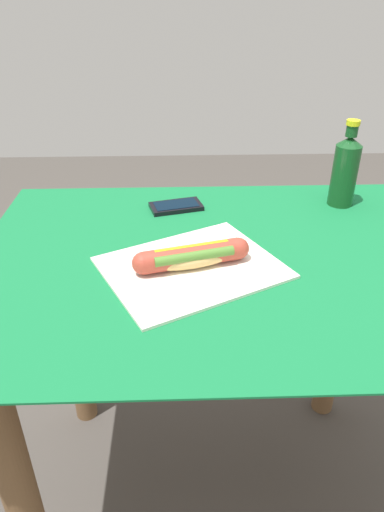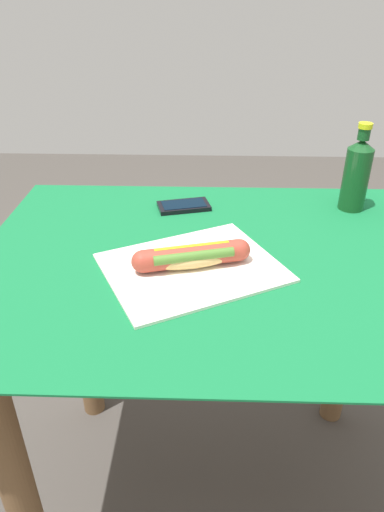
{
  "view_description": "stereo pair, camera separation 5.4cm",
  "coord_description": "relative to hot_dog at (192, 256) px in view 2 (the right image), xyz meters",
  "views": [
    {
      "loc": [
        0.08,
        0.85,
        1.29
      ],
      "look_at": [
        0.06,
        0.05,
        0.81
      ],
      "focal_mm": 32.84,
      "sensor_mm": 36.0,
      "label": 1
    },
    {
      "loc": [
        0.03,
        0.85,
        1.29
      ],
      "look_at": [
        0.06,
        0.05,
        0.81
      ],
      "focal_mm": 32.84,
      "sensor_mm": 36.0,
      "label": 2
    }
  ],
  "objects": [
    {
      "name": "ground_plane",
      "position": [
        -0.06,
        -0.05,
        -0.81
      ],
      "size": [
        6.0,
        6.0,
        0.0
      ],
      "primitive_type": "plane",
      "color": "#47423D",
      "rests_on": "ground"
    },
    {
      "name": "dining_table",
      "position": [
        -0.06,
        -0.05,
        -0.2
      ],
      "size": [
        1.03,
        0.77,
        0.78
      ],
      "color": "brown",
      "rests_on": "ground"
    },
    {
      "name": "cell_phone",
      "position": [
        0.03,
        -0.29,
        -0.02
      ],
      "size": [
        0.14,
        0.1,
        0.01
      ],
      "color": "black",
      "rests_on": "dining_table"
    },
    {
      "name": "soda_bottle",
      "position": [
        -0.39,
        -0.31,
        0.06
      ],
      "size": [
        0.06,
        0.06,
        0.22
      ],
      "color": "#14471E",
      "rests_on": "dining_table"
    },
    {
      "name": "paper_wrapper",
      "position": [
        0.0,
        -0.0,
        -0.03
      ],
      "size": [
        0.42,
        0.39,
        0.01
      ],
      "primitive_type": "cube",
      "rotation": [
        0.0,
        0.0,
        0.47
      ],
      "color": "silver",
      "rests_on": "dining_table"
    },
    {
      "name": "hot_dog",
      "position": [
        0.0,
        0.0,
        0.0
      ],
      "size": [
        0.24,
        0.1,
        0.05
      ],
      "color": "#DBB26B",
      "rests_on": "paper_wrapper"
    }
  ]
}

